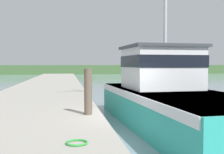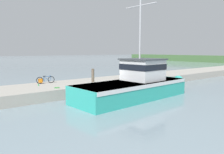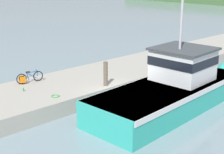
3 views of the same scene
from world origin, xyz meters
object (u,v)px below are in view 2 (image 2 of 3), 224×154
(mooring_post, at_px, (93,77))
(water_bottle_on_curb, at_px, (38,85))
(fishing_boat_main, at_px, (137,84))
(bicycle_touring, at_px, (44,80))

(mooring_post, height_order, water_bottle_on_curb, mooring_post)
(mooring_post, distance_m, water_bottle_on_curb, 4.75)
(fishing_boat_main, xyz_separation_m, bicycle_touring, (-7.01, -5.18, 0.03))
(fishing_boat_main, xyz_separation_m, mooring_post, (-3.40, -2.08, 0.44))
(bicycle_touring, relative_size, water_bottle_on_curb, 8.17)
(bicycle_touring, xyz_separation_m, water_bottle_on_curb, (1.20, -0.96, -0.22))
(bicycle_touring, xyz_separation_m, mooring_post, (3.61, 3.10, 0.40))
(bicycle_touring, bearing_deg, fishing_boat_main, 45.66)
(fishing_boat_main, distance_m, water_bottle_on_curb, 8.45)
(fishing_boat_main, relative_size, bicycle_touring, 7.34)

